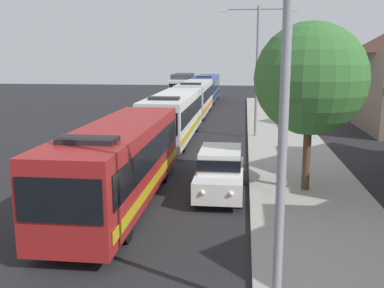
# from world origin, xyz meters

# --- Properties ---
(bus_lead) EXTENTS (2.58, 11.38, 3.21)m
(bus_lead) POSITION_xyz_m (-1.30, 13.57, 1.69)
(bus_lead) COLOR maroon
(bus_lead) RESTS_ON ground_plane
(bus_second_in_line) EXTENTS (2.58, 12.04, 3.21)m
(bus_second_in_line) POSITION_xyz_m (-1.30, 26.62, 1.69)
(bus_second_in_line) COLOR silver
(bus_second_in_line) RESTS_ON ground_plane
(bus_middle) EXTENTS (2.58, 11.13, 3.21)m
(bus_middle) POSITION_xyz_m (-1.30, 39.35, 1.69)
(bus_middle) COLOR silver
(bus_middle) RESTS_ON ground_plane
(bus_fourth_in_line) EXTENTS (2.58, 11.62, 3.21)m
(bus_fourth_in_line) POSITION_xyz_m (-1.30, 51.64, 1.69)
(bus_fourth_in_line) COLOR #284C8C
(bus_fourth_in_line) RESTS_ON ground_plane
(white_suv) EXTENTS (1.86, 4.68, 1.90)m
(white_suv) POSITION_xyz_m (2.40, 15.13, 1.03)
(white_suv) COLOR white
(white_suv) RESTS_ON ground_plane
(box_truck_oncoming) EXTENTS (2.35, 7.55, 3.15)m
(box_truck_oncoming) POSITION_xyz_m (-4.60, 54.29, 1.71)
(box_truck_oncoming) COLOR white
(box_truck_oncoming) RESTS_ON ground_plane
(streetlamp_near) EXTENTS (6.17, 0.28, 8.74)m
(streetlamp_near) POSITION_xyz_m (4.10, 6.72, 5.49)
(streetlamp_near) COLOR gray
(streetlamp_near) RESTS_ON sidewalk
(streetlamp_mid) EXTENTS (5.14, 0.28, 8.55)m
(streetlamp_mid) POSITION_xyz_m (4.10, 28.00, 5.31)
(streetlamp_mid) COLOR gray
(streetlamp_mid) RESTS_ON sidewalk
(roadside_tree) EXTENTS (4.46, 4.46, 6.77)m
(roadside_tree) POSITION_xyz_m (5.88, 15.81, 4.68)
(roadside_tree) COLOR #4C3823
(roadside_tree) RESTS_ON sidewalk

